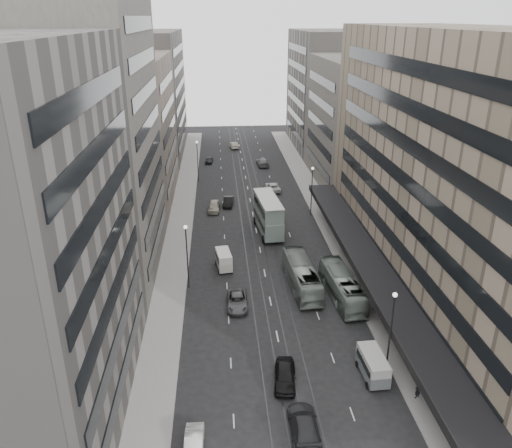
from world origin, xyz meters
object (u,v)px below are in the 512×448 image
object	(u,v)px
vw_microbus	(373,365)
sedan_2	(237,301)
bus_far	(302,275)
bus_near	(342,286)
double_decker	(268,214)
pedestrian	(418,389)
sedan_1	(194,444)
panel_van	(224,259)
sedan_0	(285,376)

from	to	relation	value
vw_microbus	sedan_2	size ratio (longest dim) A/B	0.90
bus_far	vw_microbus	bearing A→B (deg)	99.63
bus_near	double_decker	world-z (taller)	double_decker
vw_microbus	pedestrian	world-z (taller)	vw_microbus
double_decker	vw_microbus	bearing A→B (deg)	-85.20
bus_near	sedan_1	distance (m)	27.21
bus_near	panel_van	size ratio (longest dim) A/B	2.78
bus_far	vw_microbus	size ratio (longest dim) A/B	2.57
bus_far	pedestrian	bearing A→B (deg)	105.80
bus_far	panel_van	xyz separation A→B (m)	(-9.44, 5.66, -0.28)
panel_van	bus_near	bearing A→B (deg)	-39.54
sedan_1	sedan_2	world-z (taller)	sedan_2
sedan_2	sedan_1	bearing A→B (deg)	-100.56
double_decker	sedan_2	distance (m)	21.95
bus_near	sedan_2	distance (m)	12.50
bus_near	vw_microbus	bearing A→B (deg)	84.29
bus_far	double_decker	distance (m)	17.41
vw_microbus	sedan_2	distance (m)	17.74
sedan_1	bus_far	bearing A→B (deg)	64.52
panel_van	sedan_2	size ratio (longest dim) A/B	0.81
bus_far	sedan_0	size ratio (longest dim) A/B	2.43
vw_microbus	panel_van	size ratio (longest dim) A/B	1.11
bus_near	sedan_1	xyz separation A→B (m)	(-16.66, -21.49, -0.92)
sedan_1	sedan_2	bearing A→B (deg)	79.67
double_decker	pedestrian	bearing A→B (deg)	-81.56
bus_near	vw_microbus	xyz separation A→B (m)	(-0.49, -14.14, -0.24)
bus_near	vw_microbus	world-z (taller)	bus_near
sedan_0	sedan_1	size ratio (longest dim) A/B	1.19
pedestrian	vw_microbus	bearing A→B (deg)	-78.28
panel_van	sedan_1	bearing A→B (deg)	-103.32
double_decker	sedan_1	world-z (taller)	double_decker
sedan_0	panel_van	bearing A→B (deg)	110.05
double_decker	panel_van	distance (m)	13.61
sedan_1	pedestrian	world-z (taller)	pedestrian
double_decker	pedestrian	world-z (taller)	double_decker
sedan_1	sedan_2	size ratio (longest dim) A/B	0.80
sedan_2	vw_microbus	bearing A→B (deg)	-46.55
bus_near	sedan_2	xyz separation A→B (m)	(-12.43, -1.03, -0.88)
panel_van	sedan_1	xyz separation A→B (m)	(-2.88, -30.00, -0.68)
panel_van	double_decker	bearing A→B (deg)	50.78
bus_far	panel_van	size ratio (longest dim) A/B	2.87
double_decker	sedan_0	distance (m)	34.53
bus_near	sedan_1	bearing A→B (deg)	48.49
sedan_0	pedestrian	distance (m)	11.63
panel_van	sedan_0	world-z (taller)	panel_van
bus_far	pedestrian	distance (m)	21.33
panel_van	bus_far	bearing A→B (deg)	-38.79
bus_near	panel_van	xyz separation A→B (m)	(-13.78, 8.51, -0.23)
bus_far	double_decker	size ratio (longest dim) A/B	1.12
panel_van	pedestrian	world-z (taller)	panel_van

